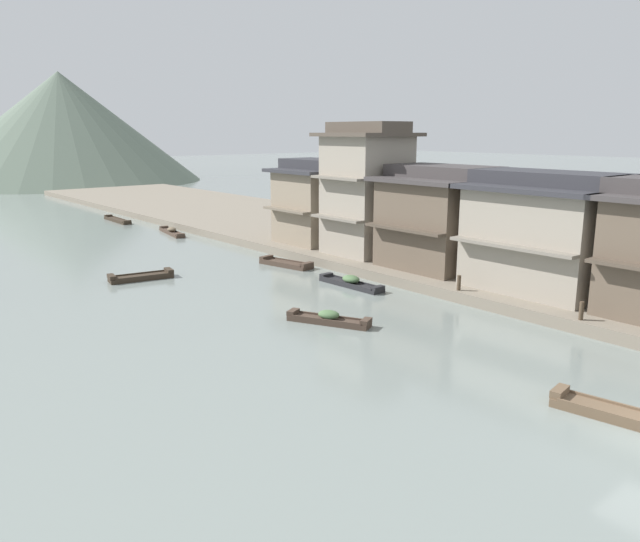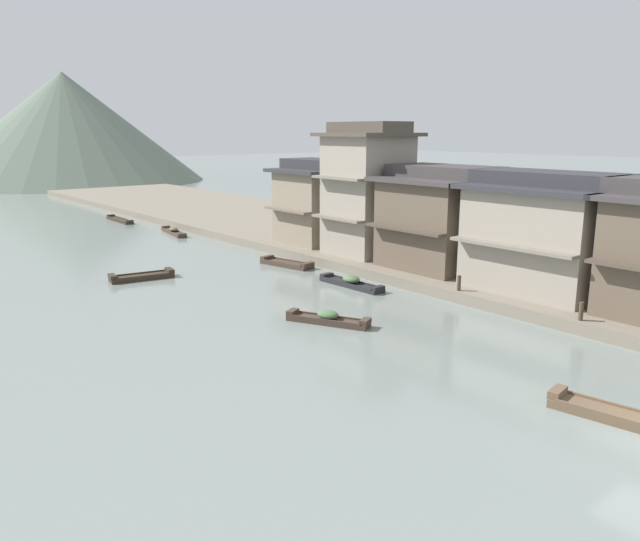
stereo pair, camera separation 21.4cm
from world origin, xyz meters
name	(u,v)px [view 2 (the right image)]	position (x,y,z in m)	size (l,w,h in m)	color
riverbank_right	(360,237)	(16.02, 30.00, 0.30)	(18.00, 110.00, 0.60)	slate
boat_foreground_poled	(630,419)	(0.34, 0.98, 0.17)	(1.80, 4.87, 0.53)	brown
boat_moored_nearest	(120,220)	(4.87, 53.03, 0.13)	(0.97, 5.51, 0.41)	#33281E
boat_moored_second	(287,264)	(5.54, 25.84, 0.15)	(1.90, 4.08, 0.46)	#423328
boat_moored_third	(174,232)	(5.62, 42.68, 0.19)	(1.66, 5.26, 0.60)	#423328
boat_moored_far	(328,319)	(-0.36, 14.50, 0.22)	(2.52, 3.93, 0.64)	#423328
boat_midriver_drifting	(351,283)	(5.16, 19.02, 0.22)	(1.09, 4.59, 0.66)	#232326
boat_midriver_upstream	(142,277)	(-3.47, 28.32, 0.16)	(3.89, 1.68, 0.48)	#33281E
house_waterfront_second	(545,232)	(11.13, 10.63, 3.60)	(6.69, 7.74, 6.14)	gray
house_waterfront_tall	(442,218)	(11.35, 17.71, 3.60)	(7.14, 6.59, 6.14)	brown
house_waterfront_narrow	(367,190)	(10.66, 23.59, 4.92)	(5.77, 5.40, 8.74)	gray
house_waterfront_far	(319,202)	(10.97, 29.12, 3.61)	(6.37, 5.69, 6.14)	gray
mooring_post_dock_near	(581,311)	(7.37, 6.40, 1.02)	(0.20, 0.20, 0.83)	#473828
mooring_post_dock_mid	(459,283)	(7.37, 13.08, 1.00)	(0.20, 0.20, 0.80)	#473828
hill_far_west	(66,127)	(17.29, 107.48, 9.40)	(46.72, 46.72, 18.81)	#5B6B5B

